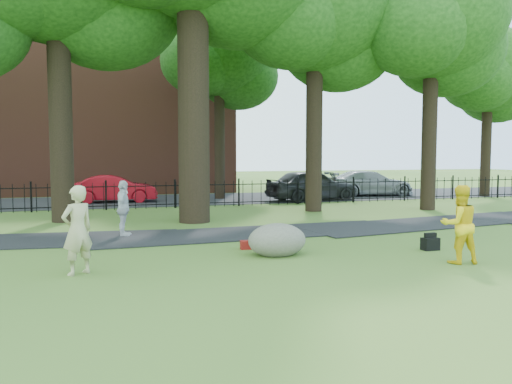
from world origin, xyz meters
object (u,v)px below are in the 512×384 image
object	(u,v)px
man	(459,224)
woman	(77,230)
red_sedan	(114,189)
boulder	(277,238)

from	to	relation	value
man	woman	bearing A→B (deg)	0.13
woman	red_sedan	bearing A→B (deg)	-126.68
woman	boulder	xyz separation A→B (m)	(4.48, 0.67, -0.49)
boulder	man	bearing A→B (deg)	-29.83
man	red_sedan	bearing A→B (deg)	-57.82
woman	red_sedan	xyz separation A→B (m)	(1.05, 15.60, -0.21)
woman	man	xyz separation A→B (m)	(8.03, -1.37, -0.03)
man	red_sedan	world-z (taller)	man
woman	boulder	world-z (taller)	woman
red_sedan	man	bearing A→B (deg)	-156.23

